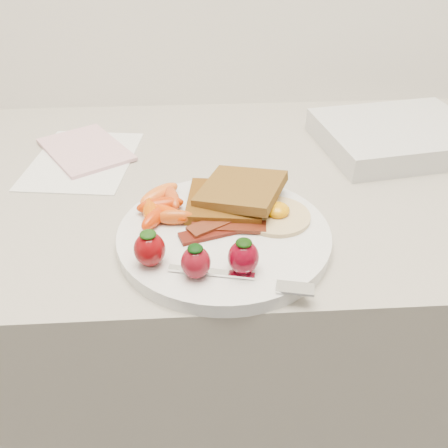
{
  "coord_description": "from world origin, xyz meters",
  "views": [
    {
      "loc": [
        -0.03,
        1.02,
        1.29
      ],
      "look_at": [
        0.01,
        1.53,
        0.93
      ],
      "focal_mm": 40.0,
      "sensor_mm": 36.0,
      "label": 1
    }
  ],
  "objects": [
    {
      "name": "toast_lower",
      "position": [
        0.01,
        1.59,
        0.93
      ],
      "size": [
        0.11,
        0.11,
        0.01
      ],
      "primitive_type": "cube",
      "rotation": [
        0.0,
        0.0,
        -0.12
      ],
      "color": "#512409",
      "rests_on": "plate"
    },
    {
      "name": "counter",
      "position": [
        0.0,
        1.7,
        0.45
      ],
      "size": [
        2.0,
        0.6,
        0.9
      ],
      "primitive_type": "cube",
      "color": "gray",
      "rests_on": "ground"
    },
    {
      "name": "appliance",
      "position": [
        0.32,
        1.79,
        0.92
      ],
      "size": [
        0.29,
        0.24,
        0.04
      ],
      "primitive_type": "cube",
      "rotation": [
        0.0,
        0.0,
        0.16
      ],
      "color": "silver",
      "rests_on": "counter"
    },
    {
      "name": "toast_upper",
      "position": [
        0.03,
        1.59,
        0.94
      ],
      "size": [
        0.14,
        0.14,
        0.02
      ],
      "primitive_type": "cube",
      "rotation": [
        0.0,
        -0.1,
        -0.42
      ],
      "color": "#472C0E",
      "rests_on": "toast_lower"
    },
    {
      "name": "baby_carrots",
      "position": [
        -0.07,
        1.58,
        0.93
      ],
      "size": [
        0.08,
        0.12,
        0.02
      ],
      "color": "#B92D03",
      "rests_on": "plate"
    },
    {
      "name": "fork",
      "position": [
        0.03,
        1.43,
        0.92
      ],
      "size": [
        0.16,
        0.06,
        0.0
      ],
      "color": "white",
      "rests_on": "plate"
    },
    {
      "name": "plate",
      "position": [
        0.01,
        1.53,
        0.91
      ],
      "size": [
        0.27,
        0.27,
        0.02
      ],
      "primitive_type": "cylinder",
      "color": "silver",
      "rests_on": "counter"
    },
    {
      "name": "fried_egg",
      "position": [
        0.08,
        1.55,
        0.92
      ],
      "size": [
        0.1,
        0.1,
        0.02
      ],
      "color": "beige",
      "rests_on": "plate"
    },
    {
      "name": "paper_sheet",
      "position": [
        -0.21,
        1.77,
        0.9
      ],
      "size": [
        0.19,
        0.23,
        0.0
      ],
      "primitive_type": "cube",
      "rotation": [
        0.0,
        0.0,
        -0.13
      ],
      "color": "white",
      "rests_on": "counter"
    },
    {
      "name": "bacon_strips",
      "position": [
        0.0,
        1.53,
        0.92
      ],
      "size": [
        0.11,
        0.08,
        0.01
      ],
      "color": "black",
      "rests_on": "plate"
    },
    {
      "name": "strawberries",
      "position": [
        -0.03,
        1.46,
        0.94
      ],
      "size": [
        0.14,
        0.06,
        0.04
      ],
      "color": "#6E0509",
      "rests_on": "plate"
    },
    {
      "name": "notepad",
      "position": [
        -0.21,
        1.8,
        0.91
      ],
      "size": [
        0.18,
        0.2,
        0.01
      ],
      "primitive_type": "cube",
      "rotation": [
        0.0,
        0.0,
        0.56
      ],
      "color": "#D5A1AD",
      "rests_on": "paper_sheet"
    }
  ]
}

